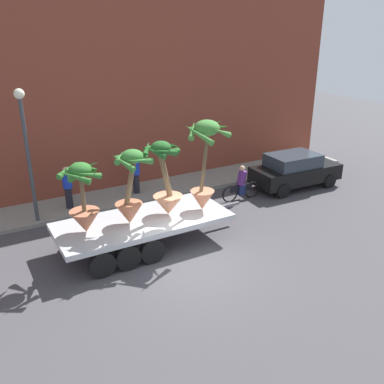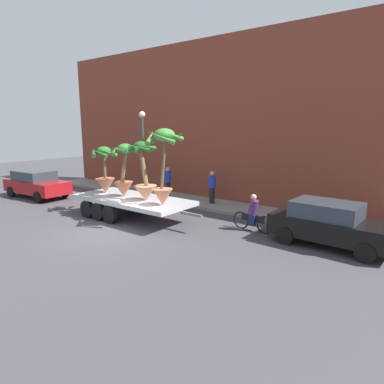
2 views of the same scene
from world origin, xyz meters
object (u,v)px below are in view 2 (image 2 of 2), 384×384
Objects in this scene: potted_palm_rear at (105,172)px; street_lamp at (143,143)px; parked_car at (330,224)px; pedestrian_near_gate at (168,182)px; potted_palm_middle at (164,164)px; cyclist at (253,215)px; potted_palm_front at (144,175)px; flatbed_trailer at (129,201)px; trailing_car at (36,183)px; potted_palm_extra at (124,173)px; pedestrian_far_left at (212,187)px.

potted_palm_rear is 0.46× the size of street_lamp.
pedestrian_near_gate is at bearing 166.17° from parked_car.
potted_palm_middle is 4.12m from cyclist.
pedestrian_near_gate is at bearing 22.87° from street_lamp.
pedestrian_near_gate is (-2.26, 4.11, -1.03)m from potted_palm_front.
trailing_car is at bearing -178.47° from flatbed_trailer.
trailing_car is 6.85m from street_lamp.
cyclist is at bearing -179.72° from parked_car.
flatbed_trailer is 4.24m from pedestrian_near_gate.
street_lamp is (-0.89, 3.47, 1.24)m from potted_palm_rear.
flatbed_trailer is 4.97m from street_lamp.
flatbed_trailer is at bearing 24.25° from potted_palm_extra.
parked_car is at bearing 6.69° from trailing_car.
flatbed_trailer is 1.35m from potted_palm_extra.
trailing_car is at bearing -144.84° from street_lamp.
trailing_car is (-6.14, -0.22, -1.17)m from potted_palm_rear.
cyclist is (7.11, 1.67, -1.32)m from potted_palm_rear.
potted_palm_rear is 10.27m from parked_car.
street_lamp is at bearing -170.03° from pedestrian_far_left.
pedestrian_near_gate reaches higher than flatbed_trailer.
parked_car reaches higher than flatbed_trailer.
flatbed_trailer is 7.79m from trailing_car.
pedestrian_far_left is 0.35× the size of street_lamp.
cyclist is 0.42× the size of trailing_car.
street_lamp is at bearing 35.16° from trailing_car.
potted_palm_extra is at bearing -113.92° from pedestrian_far_left.
pedestrian_far_left is at bearing 25.02° from trailing_car.
potted_palm_extra is 1.32× the size of cyclist.
potted_palm_rear is 6.25m from trailing_car.
parked_car is at bearing -9.29° from street_lamp.
cyclist is at bearing 17.34° from potted_palm_extra.
pedestrian_near_gate is (6.60, 4.27, 0.22)m from trailing_car.
potted_palm_rear is 4.18m from pedestrian_near_gate.
potted_palm_front is (1.07, -0.06, 1.31)m from flatbed_trailer.
flatbed_trailer is at bearing -73.66° from pedestrian_near_gate.
potted_palm_extra is 0.50× the size of street_lamp.
pedestrian_far_left is at bearing 9.97° from street_lamp.
pedestrian_near_gate is at bearing 118.79° from potted_palm_front.
potted_palm_rear reaches higher than pedestrian_near_gate.
pedestrian_far_left is (2.93, 0.18, 0.00)m from pedestrian_near_gate.
pedestrian_near_gate is (-3.63, 4.34, -1.65)m from potted_palm_middle.
potted_palm_extra is (-1.24, -0.02, 0.02)m from potted_palm_front.
trailing_car is at bearing -147.12° from pedestrian_near_gate.
parked_car is at bearing 11.66° from potted_palm_extra.
potted_palm_front reaches higher than pedestrian_near_gate.
flatbed_trailer is 3.93× the size of pedestrian_far_left.
pedestrian_near_gate is at bearing 160.29° from cyclist.
cyclist is (3.02, 1.96, -2.02)m from potted_palm_middle.
street_lamp is (-4.29, -0.75, 2.19)m from pedestrian_far_left.
potted_palm_middle is 1.82× the size of pedestrian_near_gate.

